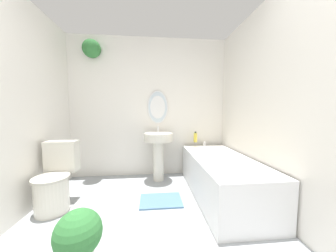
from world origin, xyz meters
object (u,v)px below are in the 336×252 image
Objects in this scene: bathtub at (221,175)px; shampoo_bottle at (195,137)px; toilet at (56,180)px; potted_plant at (79,238)px; pedestal_sink at (158,147)px.

shampoo_bottle is (-0.16, 0.71, 0.41)m from bathtub.
bathtub is 0.84m from shampoo_bottle.
toilet reaches higher than bathtub.
shampoo_bottle is 0.40× the size of potted_plant.
toilet reaches higher than potted_plant.
toilet is 1.43m from pedestal_sink.
toilet is 4.20× the size of shampoo_bottle.
shampoo_bottle is at bearing 10.42° from pedestal_sink.
shampoo_bottle is (0.65, 0.12, 0.13)m from pedestal_sink.
bathtub is 8.97× the size of shampoo_bottle.
pedestal_sink reaches higher than potted_plant.
toilet is 1.69× the size of potted_plant.
shampoo_bottle is at bearing 53.07° from potted_plant.
potted_plant is (0.62, -0.88, -0.07)m from toilet.
pedestal_sink is 0.54× the size of bathtub.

